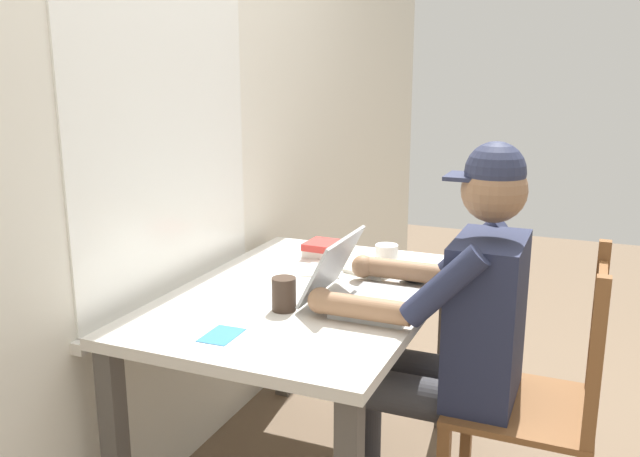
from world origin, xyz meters
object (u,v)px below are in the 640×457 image
object	(u,v)px
desk	(307,318)
wooden_chair	(541,405)
laptop	(361,288)
computer_mouse	(414,278)
seated_person	(451,322)
landscape_photo_print	(222,335)
book_stack_main	(326,249)
coffee_mug_dark	(284,294)
coffee_mug_white	(387,256)

from	to	relation	value
desk	wooden_chair	xyz separation A→B (m)	(-0.01, -0.77, -0.16)
laptop	computer_mouse	size ratio (longest dim) A/B	3.34
seated_person	computer_mouse	size ratio (longest dim) A/B	12.42
wooden_chair	landscape_photo_print	size ratio (longest dim) A/B	7.21
seated_person	wooden_chair	size ratio (longest dim) A/B	1.32
desk	book_stack_main	bearing A→B (deg)	13.63
coffee_mug_dark	landscape_photo_print	bearing A→B (deg)	163.61
laptop	book_stack_main	bearing A→B (deg)	34.21
desk	coffee_mug_white	size ratio (longest dim) A/B	9.96
coffee_mug_white	book_stack_main	world-z (taller)	coffee_mug_white
computer_mouse	laptop	bearing A→B (deg)	159.75
seated_person	wooden_chair	distance (m)	0.36
desk	seated_person	size ratio (longest dim) A/B	0.98
landscape_photo_print	coffee_mug_white	bearing A→B (deg)	-17.36
wooden_chair	book_stack_main	distance (m)	1.01
seated_person	book_stack_main	size ratio (longest dim) A/B	7.09
seated_person	coffee_mug_dark	size ratio (longest dim) A/B	10.98
wooden_chair	coffee_mug_white	xyz separation A→B (m)	(0.37, 0.60, 0.30)
coffee_mug_dark	seated_person	bearing A→B (deg)	-69.08
coffee_mug_dark	landscape_photo_print	xyz separation A→B (m)	(-0.25, 0.07, -0.05)
book_stack_main	computer_mouse	bearing A→B (deg)	-114.48
desk	landscape_photo_print	world-z (taller)	landscape_photo_print
laptop	coffee_mug_white	xyz separation A→B (m)	(0.41, 0.04, -0.01)
wooden_chair	book_stack_main	xyz separation A→B (m)	(0.42, 0.87, 0.29)
wooden_chair	laptop	distance (m)	0.64
coffee_mug_dark	book_stack_main	distance (m)	0.61
coffee_mug_dark	computer_mouse	bearing A→B (deg)	-35.56
laptop	coffee_mug_dark	distance (m)	0.25
wooden_chair	computer_mouse	bearing A→B (deg)	63.19
seated_person	book_stack_main	distance (m)	0.73
seated_person	landscape_photo_print	xyz separation A→B (m)	(-0.43, 0.55, 0.03)
desk	book_stack_main	size ratio (longest dim) A/B	6.98
coffee_mug_white	landscape_photo_print	size ratio (longest dim) A/B	0.94
desk	seated_person	world-z (taller)	seated_person
laptop	landscape_photo_print	distance (m)	0.49
laptop	coffee_mug_white	world-z (taller)	laptop
desk	seated_person	bearing A→B (deg)	-90.68
laptop	book_stack_main	world-z (taller)	laptop
desk	book_stack_main	world-z (taller)	book_stack_main
landscape_photo_print	laptop	bearing A→B (deg)	-35.81
wooden_chair	coffee_mug_dark	bearing A→B (deg)	103.55
computer_mouse	wooden_chair	bearing A→B (deg)	-116.81
coffee_mug_dark	landscape_photo_print	world-z (taller)	coffee_mug_dark
desk	coffee_mug_white	distance (m)	0.42
desk	computer_mouse	xyz separation A→B (m)	(0.23, -0.31, 0.11)
wooden_chair	coffee_mug_dark	distance (m)	0.84
computer_mouse	landscape_photo_print	distance (m)	0.76
desk	book_stack_main	distance (m)	0.44
desk	coffee_mug_white	world-z (taller)	coffee_mug_white
wooden_chair	laptop	size ratio (longest dim) A/B	2.81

